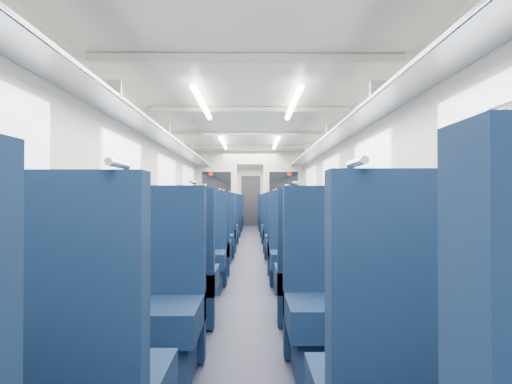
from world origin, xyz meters
name	(u,v)px	position (x,y,z in m)	size (l,w,h in m)	color
floor	(249,259)	(0.00, 0.00, 0.00)	(2.80, 18.00, 0.01)	black
ceiling	(249,131)	(0.00, 0.00, 2.35)	(2.80, 18.00, 0.01)	silver
wall_left	(173,195)	(-1.40, 0.00, 1.18)	(0.02, 18.00, 2.35)	beige
dado_left	(174,240)	(-1.39, 0.00, 0.35)	(0.03, 17.90, 0.70)	#0F1B32
wall_right	(325,195)	(1.40, 0.00, 1.18)	(0.02, 18.00, 2.35)	beige
dado_right	(325,240)	(1.39, 0.00, 0.35)	(0.03, 17.90, 0.70)	#0F1B32
wall_far	(251,196)	(0.00, 9.00, 1.18)	(2.80, 0.02, 2.35)	beige
luggage_rack_left	(183,152)	(-1.21, 0.00, 1.97)	(0.36, 17.40, 0.18)	#B2B5BA
luggage_rack_right	(315,152)	(1.21, 0.00, 1.97)	(0.36, 17.40, 0.18)	#B2B5BA
windows	(249,181)	(0.00, -0.46, 1.42)	(2.78, 15.60, 0.75)	white
ceiling_fittings	(249,132)	(0.00, -0.26, 2.29)	(2.70, 16.06, 0.11)	beige
end_door	(251,201)	(0.00, 8.94, 1.00)	(0.75, 0.06, 2.00)	black
bulkhead	(250,193)	(0.00, 3.16, 1.23)	(2.80, 0.10, 2.35)	beige
seat_6	(115,314)	(-0.83, -4.78, 0.38)	(1.12, 0.62, 1.25)	#0C1E3C
seat_7	(370,310)	(0.83, -4.72, 0.38)	(1.12, 0.62, 1.25)	#0C1E3C
seat_8	(153,282)	(-0.83, -3.79, 0.38)	(1.12, 0.62, 1.25)	#0C1E3C
seat_9	(338,280)	(0.83, -3.73, 0.38)	(1.12, 0.62, 1.25)	#0C1E3C
seat_10	(181,258)	(-0.83, -2.42, 0.38)	(1.12, 0.62, 1.25)	#0C1E3C
seat_11	(315,258)	(0.83, -2.43, 0.38)	(1.12, 0.62, 1.25)	#0C1E3C
seat_12	(192,248)	(-0.83, -1.48, 0.38)	(1.12, 0.62, 1.25)	#0C1E3C
seat_13	(305,248)	(0.83, -1.45, 0.38)	(1.12, 0.62, 1.25)	#0C1E3C
seat_14	(202,240)	(-0.83, -0.24, 0.38)	(1.12, 0.62, 1.25)	#0C1E3C
seat_15	(296,240)	(0.83, -0.30, 0.38)	(1.12, 0.62, 1.25)	#0C1E3C
seat_16	(209,234)	(-0.83, 0.91, 0.38)	(1.12, 0.62, 1.25)	#0C1E3C
seat_17	(290,234)	(0.83, 0.85, 0.38)	(1.12, 0.62, 1.25)	#0C1E3C
seat_18	(215,229)	(-0.83, 2.17, 0.38)	(1.12, 0.62, 1.25)	#0C1E3C
seat_19	(285,229)	(0.83, 2.18, 0.38)	(1.12, 0.62, 1.25)	#0C1E3C
seat_20	(221,224)	(-0.83, 4.07, 0.38)	(1.12, 0.62, 1.25)	#0C1E3C
seat_21	(279,224)	(0.83, 4.09, 0.38)	(1.12, 0.62, 1.25)	#0C1E3C
seat_22	(224,221)	(-0.83, 5.19, 0.38)	(1.12, 0.62, 1.25)	#0C1E3C
seat_23	(277,221)	(0.83, 5.38, 0.38)	(1.12, 0.62, 1.25)	#0C1E3C
seat_24	(226,219)	(-0.83, 6.31, 0.38)	(1.12, 0.62, 1.25)	#0C1E3C
seat_25	(275,219)	(0.83, 6.43, 0.38)	(1.12, 0.62, 1.25)	#0C1E3C
seat_26	(229,217)	(-0.83, 7.69, 0.38)	(1.12, 0.62, 1.25)	#0C1E3C
seat_27	(273,217)	(0.83, 7.54, 0.38)	(1.12, 0.62, 1.25)	#0C1E3C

